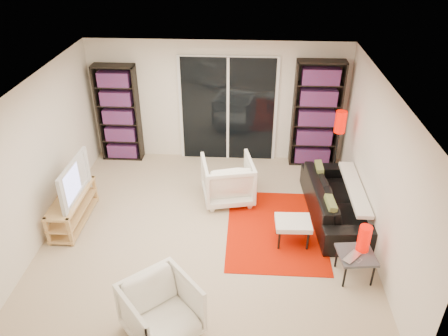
{
  "coord_description": "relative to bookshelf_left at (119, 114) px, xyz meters",
  "views": [
    {
      "loc": [
        0.59,
        -5.47,
        4.4
      ],
      "look_at": [
        0.25,
        0.3,
        1.0
      ],
      "focal_mm": 35.0,
      "sensor_mm": 36.0,
      "label": 1
    }
  ],
  "objects": [
    {
      "name": "wall_front",
      "position": [
        1.95,
        -4.83,
        0.22
      ],
      "size": [
        5.0,
        0.02,
        2.4
      ],
      "primitive_type": "cube",
      "color": "white",
      "rests_on": "ground"
    },
    {
      "name": "armchair_back",
      "position": [
        2.23,
        -1.4,
        -0.58
      ],
      "size": [
        1.01,
        1.02,
        0.79
      ],
      "primitive_type": "imported",
      "rotation": [
        0.0,
        0.0,
        3.35
      ],
      "color": "white",
      "rests_on": "floor"
    },
    {
      "name": "bookshelf_right",
      "position": [
        3.85,
        -0.0,
        0.07
      ],
      "size": [
        0.9,
        0.3,
        2.1
      ],
      "color": "black",
      "rests_on": "ground"
    },
    {
      "name": "floor_lamp",
      "position": [
        4.16,
        -0.75,
        0.13
      ],
      "size": [
        0.22,
        0.22,
        1.44
      ],
      "color": "black",
      "rests_on": "floor"
    },
    {
      "name": "wall_back",
      "position": [
        1.95,
        0.17,
        0.22
      ],
      "size": [
        5.0,
        0.02,
        2.4
      ],
      "primitive_type": "cube",
      "color": "white",
      "rests_on": "ground"
    },
    {
      "name": "sofa",
      "position": [
        4.03,
        -1.79,
        -0.67
      ],
      "size": [
        0.96,
        2.13,
        0.61
      ],
      "primitive_type": "imported",
      "rotation": [
        0.0,
        0.0,
        1.64
      ],
      "color": "black",
      "rests_on": "floor"
    },
    {
      "name": "side_table",
      "position": [
        4.07,
        -3.2,
        -0.62
      ],
      "size": [
        0.54,
        0.54,
        0.4
      ],
      "color": "#444449",
      "rests_on": "floor"
    },
    {
      "name": "floor",
      "position": [
        1.95,
        -2.33,
        -0.98
      ],
      "size": [
        5.0,
        5.0,
        0.0
      ],
      "primitive_type": "plane",
      "color": "beige",
      "rests_on": "ground"
    },
    {
      "name": "bookshelf_left",
      "position": [
        0.0,
        0.0,
        0.0
      ],
      "size": [
        0.8,
        0.3,
        1.95
      ],
      "color": "black",
      "rests_on": "ground"
    },
    {
      "name": "table_lamp",
      "position": [
        4.16,
        -3.11,
        -0.38
      ],
      "size": [
        0.17,
        0.17,
        0.39
      ],
      "primitive_type": "cylinder",
      "color": "#C30800",
      "rests_on": "side_table"
    },
    {
      "name": "wall_right",
      "position": [
        4.45,
        -2.33,
        0.22
      ],
      "size": [
        0.02,
        5.0,
        2.4
      ],
      "primitive_type": "cube",
      "color": "white",
      "rests_on": "ground"
    },
    {
      "name": "sliding_door",
      "position": [
        2.15,
        0.13,
        0.07
      ],
      "size": [
        1.92,
        0.08,
        2.16
      ],
      "color": "white",
      "rests_on": "ground"
    },
    {
      "name": "ottoman",
      "position": [
        3.27,
        -2.52,
        -0.63
      ],
      "size": [
        0.55,
        0.45,
        0.4
      ],
      "color": "white",
      "rests_on": "floor"
    },
    {
      "name": "wall_left",
      "position": [
        -0.55,
        -2.33,
        0.22
      ],
      "size": [
        0.02,
        5.0,
        2.4
      ],
      "primitive_type": "cube",
      "color": "white",
      "rests_on": "ground"
    },
    {
      "name": "tv_stand",
      "position": [
        -0.24,
        -2.21,
        -0.71
      ],
      "size": [
        0.41,
        1.27,
        0.5
      ],
      "color": "tan",
      "rests_on": "floor"
    },
    {
      "name": "rug",
      "position": [
        3.04,
        -2.23,
        -0.97
      ],
      "size": [
        1.54,
        2.08,
        0.01
      ],
      "primitive_type": "cube",
      "rotation": [
        0.0,
        0.0,
        -0.0
      ],
      "color": "red",
      "rests_on": "floor"
    },
    {
      "name": "tv",
      "position": [
        -0.22,
        -2.21,
        -0.17
      ],
      "size": [
        0.17,
        1.08,
        0.62
      ],
      "primitive_type": "imported",
      "rotation": [
        0.0,
        0.0,
        1.54
      ],
      "color": "black",
      "rests_on": "tv_stand"
    },
    {
      "name": "ceiling",
      "position": [
        1.95,
        -2.33,
        1.42
      ],
      "size": [
        5.0,
        5.0,
        0.02
      ],
      "primitive_type": "cube",
      "color": "white",
      "rests_on": "wall_back"
    },
    {
      "name": "laptop",
      "position": [
        4.02,
        -3.31,
        -0.56
      ],
      "size": [
        0.34,
        0.35,
        0.02
      ],
      "primitive_type": "imported",
      "rotation": [
        0.0,
        0.0,
        0.82
      ],
      "color": "silver",
      "rests_on": "side_table"
    },
    {
      "name": "armchair_front",
      "position": [
        1.6,
        -4.3,
        -0.61
      ],
      "size": [
        1.12,
        1.12,
        0.73
      ],
      "primitive_type": "imported",
      "rotation": [
        0.0,
        0.0,
        0.72
      ],
      "color": "white",
      "rests_on": "floor"
    }
  ]
}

